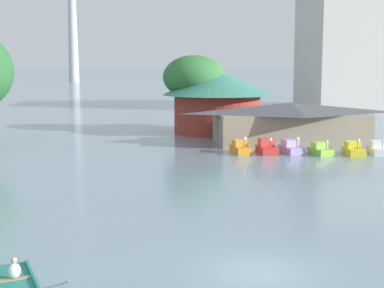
{
  "coord_description": "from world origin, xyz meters",
  "views": [
    {
      "loc": [
        -4.9,
        -20.69,
        8.0
      ],
      "look_at": [
        -0.61,
        17.5,
        2.58
      ],
      "focal_mm": 53.41,
      "sensor_mm": 36.0,
      "label": 1
    }
  ],
  "objects_px": {
    "pedal_boat_yellow": "(353,149)",
    "pedal_boat_red": "(267,148)",
    "pedal_boat_white": "(379,149)",
    "rowboat_with_rower": "(16,288)",
    "pedal_boat_lavender": "(291,148)",
    "boathouse": "(290,122)",
    "shoreline_tree_mid": "(194,77)",
    "pedal_boat_lime": "(320,150)",
    "green_roof_pavilion": "(217,98)",
    "pedal_boat_orange": "(241,148)"
  },
  "relations": [
    {
      "from": "shoreline_tree_mid",
      "to": "pedal_boat_lavender",
      "type": "bearing_deg",
      "value": -68.14
    },
    {
      "from": "green_roof_pavilion",
      "to": "shoreline_tree_mid",
      "type": "height_order",
      "value": "shoreline_tree_mid"
    },
    {
      "from": "pedal_boat_red",
      "to": "shoreline_tree_mid",
      "type": "distance_m",
      "value": 18.74
    },
    {
      "from": "pedal_boat_red",
      "to": "green_roof_pavilion",
      "type": "bearing_deg",
      "value": -176.54
    },
    {
      "from": "boathouse",
      "to": "rowboat_with_rower",
      "type": "bearing_deg",
      "value": -119.09
    },
    {
      "from": "rowboat_with_rower",
      "to": "pedal_boat_red",
      "type": "bearing_deg",
      "value": 133.97
    },
    {
      "from": "pedal_boat_lime",
      "to": "pedal_boat_white",
      "type": "height_order",
      "value": "pedal_boat_white"
    },
    {
      "from": "pedal_boat_red",
      "to": "green_roof_pavilion",
      "type": "distance_m",
      "value": 16.68
    },
    {
      "from": "pedal_boat_lavender",
      "to": "boathouse",
      "type": "bearing_deg",
      "value": 156.46
    },
    {
      "from": "pedal_boat_red",
      "to": "shoreline_tree_mid",
      "type": "bearing_deg",
      "value": -168.6
    },
    {
      "from": "pedal_boat_white",
      "to": "shoreline_tree_mid",
      "type": "bearing_deg",
      "value": -135.53
    },
    {
      "from": "pedal_boat_lavender",
      "to": "green_roof_pavilion",
      "type": "distance_m",
      "value": 17.04
    },
    {
      "from": "rowboat_with_rower",
      "to": "pedal_boat_red",
      "type": "xyz_separation_m",
      "value": [
        16.25,
        29.97,
        0.27
      ]
    },
    {
      "from": "pedal_boat_red",
      "to": "shoreline_tree_mid",
      "type": "relative_size",
      "value": 0.28
    },
    {
      "from": "shoreline_tree_mid",
      "to": "rowboat_with_rower",
      "type": "bearing_deg",
      "value": -103.91
    },
    {
      "from": "pedal_boat_lavender",
      "to": "boathouse",
      "type": "height_order",
      "value": "boathouse"
    },
    {
      "from": "green_roof_pavilion",
      "to": "pedal_boat_orange",
      "type": "bearing_deg",
      "value": -91.04
    },
    {
      "from": "pedal_boat_lavender",
      "to": "pedal_boat_lime",
      "type": "xyz_separation_m",
      "value": [
        2.32,
        -1.13,
        -0.05
      ]
    },
    {
      "from": "pedal_boat_red",
      "to": "pedal_boat_yellow",
      "type": "relative_size",
      "value": 0.83
    },
    {
      "from": "pedal_boat_red",
      "to": "pedal_boat_orange",
      "type": "bearing_deg",
      "value": -108.76
    },
    {
      "from": "pedal_boat_yellow",
      "to": "green_roof_pavilion",
      "type": "distance_m",
      "value": 20.22
    },
    {
      "from": "pedal_boat_white",
      "to": "pedal_boat_red",
      "type": "bearing_deg",
      "value": -91.65
    },
    {
      "from": "pedal_boat_yellow",
      "to": "pedal_boat_red",
      "type": "bearing_deg",
      "value": -94.26
    },
    {
      "from": "rowboat_with_rower",
      "to": "shoreline_tree_mid",
      "type": "distance_m",
      "value": 48.98
    },
    {
      "from": "pedal_boat_white",
      "to": "boathouse",
      "type": "relative_size",
      "value": 0.17
    },
    {
      "from": "rowboat_with_rower",
      "to": "pedal_boat_white",
      "type": "height_order",
      "value": "pedal_boat_white"
    },
    {
      "from": "pedal_boat_white",
      "to": "shoreline_tree_mid",
      "type": "xyz_separation_m",
      "value": [
        -14.37,
        18.66,
        5.94
      ]
    },
    {
      "from": "rowboat_with_rower",
      "to": "pedal_boat_lavender",
      "type": "distance_m",
      "value": 35.31
    },
    {
      "from": "rowboat_with_rower",
      "to": "green_roof_pavilion",
      "type": "xyz_separation_m",
      "value": [
        14.28,
        46.15,
        3.81
      ]
    },
    {
      "from": "pedal_boat_red",
      "to": "pedal_boat_white",
      "type": "xyz_separation_m",
      "value": [
        9.8,
        -1.47,
        -0.06
      ]
    },
    {
      "from": "pedal_boat_lavender",
      "to": "pedal_boat_red",
      "type": "bearing_deg",
      "value": -96.58
    },
    {
      "from": "pedal_boat_lavender",
      "to": "pedal_boat_lime",
      "type": "relative_size",
      "value": 1.18
    },
    {
      "from": "pedal_boat_lime",
      "to": "pedal_boat_white",
      "type": "bearing_deg",
      "value": 72.43
    },
    {
      "from": "pedal_boat_lime",
      "to": "shoreline_tree_mid",
      "type": "relative_size",
      "value": 0.28
    },
    {
      "from": "pedal_boat_lime",
      "to": "boathouse",
      "type": "bearing_deg",
      "value": 171.97
    },
    {
      "from": "pedal_boat_lime",
      "to": "pedal_boat_red",
      "type": "bearing_deg",
      "value": -115.87
    },
    {
      "from": "rowboat_with_rower",
      "to": "pedal_boat_red",
      "type": "height_order",
      "value": "pedal_boat_red"
    },
    {
      "from": "rowboat_with_rower",
      "to": "pedal_boat_white",
      "type": "relative_size",
      "value": 1.59
    },
    {
      "from": "pedal_boat_red",
      "to": "pedal_boat_lime",
      "type": "bearing_deg",
      "value": 73.65
    },
    {
      "from": "pedal_boat_yellow",
      "to": "boathouse",
      "type": "bearing_deg",
      "value": -149.43
    },
    {
      "from": "pedal_boat_red",
      "to": "pedal_boat_lavender",
      "type": "relative_size",
      "value": 0.85
    },
    {
      "from": "pedal_boat_orange",
      "to": "boathouse",
      "type": "xyz_separation_m",
      "value": [
        6.22,
        5.74,
        1.68
      ]
    },
    {
      "from": "pedal_boat_white",
      "to": "boathouse",
      "type": "bearing_deg",
      "value": -136.4
    },
    {
      "from": "pedal_boat_orange",
      "to": "pedal_boat_yellow",
      "type": "xyz_separation_m",
      "value": [
        9.82,
        -1.9,
        -0.02
      ]
    },
    {
      "from": "shoreline_tree_mid",
      "to": "pedal_boat_lime",
      "type": "bearing_deg",
      "value": -63.29
    },
    {
      "from": "boathouse",
      "to": "pedal_boat_yellow",
      "type": "bearing_deg",
      "value": -64.8
    },
    {
      "from": "pedal_boat_lime",
      "to": "shoreline_tree_mid",
      "type": "xyz_separation_m",
      "value": [
        -9.18,
        18.25,
        5.98
      ]
    },
    {
      "from": "pedal_boat_lavender",
      "to": "green_roof_pavilion",
      "type": "bearing_deg",
      "value": -173.78
    },
    {
      "from": "pedal_boat_yellow",
      "to": "green_roof_pavilion",
      "type": "relative_size",
      "value": 0.24
    },
    {
      "from": "boathouse",
      "to": "shoreline_tree_mid",
      "type": "height_order",
      "value": "shoreline_tree_mid"
    }
  ]
}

